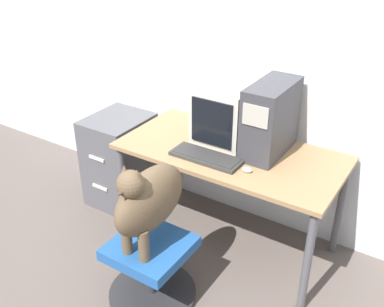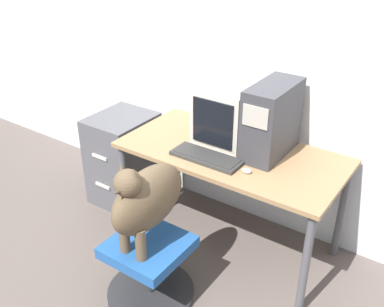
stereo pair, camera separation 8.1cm
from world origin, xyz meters
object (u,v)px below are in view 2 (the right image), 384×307
Objects in this scene: keyboard at (207,157)px; pc_tower at (272,120)px; filing_cabinet at (123,159)px; crt_monitor at (228,113)px; dog at (146,199)px; office_chair at (150,269)px.

pc_tower is at bearing 46.44° from keyboard.
keyboard reaches higher than filing_cabinet.
crt_monitor is 0.88m from dog.
crt_monitor is 1.09m from filing_cabinet.
pc_tower is 1.20m from office_chair.
filing_cabinet is at bearing -172.97° from crt_monitor.
filing_cabinet is at bearing 167.55° from keyboard.
dog is (-0.35, -0.84, -0.27)m from pc_tower.
filing_cabinet is (-0.91, -0.11, -0.59)m from crt_monitor.
dog is 1.21m from filing_cabinet.
pc_tower is at bearing 67.52° from dog.
keyboard is at bearing -83.46° from crt_monitor.
filing_cabinet reaches higher than office_chair.
office_chair is 1.17m from filing_cabinet.
office_chair is at bearing -112.27° from pc_tower.
office_chair is at bearing -40.32° from filing_cabinet.
crt_monitor is 0.55× the size of filing_cabinet.
keyboard is 0.80× the size of dog.
dog is at bearing -112.48° from pc_tower.
crt_monitor reaches higher than keyboard.
keyboard is at bearing -12.45° from filing_cabinet.
filing_cabinet is (-1.23, -0.10, -0.63)m from pc_tower.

